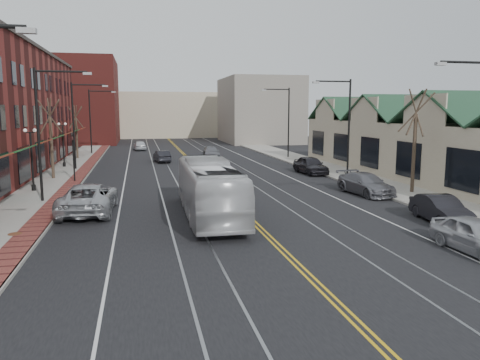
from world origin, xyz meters
name	(u,v)px	position (x,y,z in m)	size (l,w,h in m)	color
ground	(313,281)	(0.00, 0.00, 0.00)	(160.00, 160.00, 0.00)	black
sidewalk_left	(46,191)	(-12.00, 20.00, 0.07)	(4.00, 120.00, 0.15)	gray
sidewalk_right	(364,180)	(12.00, 20.00, 0.07)	(4.00, 120.00, 0.15)	gray
building_right	(432,151)	(18.00, 20.00, 2.30)	(8.00, 36.00, 4.60)	tan
backdrop_left	(74,101)	(-16.00, 70.00, 7.00)	(14.00, 18.00, 14.00)	maroon
backdrop_mid	(165,115)	(0.00, 85.00, 4.50)	(22.00, 14.00, 9.00)	tan
backdrop_right	(259,110)	(15.00, 65.00, 5.50)	(12.00, 16.00, 11.00)	slate
streetlight_l_1	(45,121)	(-11.05, 16.00, 5.03)	(3.33, 0.25, 8.00)	black
streetlight_l_2	(78,117)	(-11.05, 32.00, 5.03)	(3.33, 0.25, 8.00)	black
streetlight_l_3	(94,115)	(-11.05, 48.00, 5.03)	(3.33, 0.25, 8.00)	black
streetlight_r_1	(344,118)	(11.05, 22.00, 5.03)	(3.33, 0.25, 8.00)	black
streetlight_r_2	(285,115)	(11.05, 38.00, 5.03)	(3.33, 0.25, 8.00)	black
lamppost_l_2	(32,161)	(-12.80, 20.00, 2.20)	(0.84, 0.28, 4.27)	black
lamppost_l_3	(63,146)	(-12.80, 34.00, 2.20)	(0.84, 0.28, 4.27)	black
tree_left_near	(51,137)	(-12.50, 26.00, 3.51)	(1.78, 1.37, 6.48)	#382B21
tree_left_far	(76,131)	(-12.50, 42.00, 3.28)	(1.66, 1.28, 6.02)	#382B21
tree_right_mid	(415,139)	(12.50, 14.00, 3.75)	(1.90, 1.46, 6.93)	#382B21
manhole_far	(15,234)	(-11.20, 8.00, 0.16)	(0.60, 0.60, 0.02)	#592D19
traffic_signal	(73,153)	(-10.60, 24.00, 2.35)	(0.18, 0.15, 3.80)	black
transit_bus	(209,189)	(-2.00, 10.15, 1.50)	(2.52, 10.79, 3.01)	silver
parked_suv	(88,198)	(-8.42, 12.46, 0.84)	(2.79, 6.05, 1.68)	#AFB3B7
parked_car_a	(477,236)	(7.50, 1.55, 0.72)	(1.71, 4.24, 1.45)	#AFB0B6
parked_car_b	(441,209)	(9.30, 6.38, 0.69)	(1.46, 4.20, 1.38)	black
parked_car_c	(366,184)	(9.30, 14.45, 0.72)	(2.03, 4.98, 1.45)	slate
parked_car_d	(311,165)	(9.30, 24.86, 0.79)	(1.85, 4.61, 1.57)	black
distant_car_left	(162,156)	(-3.17, 37.09, 0.64)	(1.35, 3.86, 1.27)	black
distant_car_right	(211,152)	(2.83, 40.94, 0.64)	(1.79, 4.41, 1.28)	slate
distant_car_far	(140,145)	(-5.45, 52.75, 0.68)	(1.62, 4.02, 1.37)	silver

